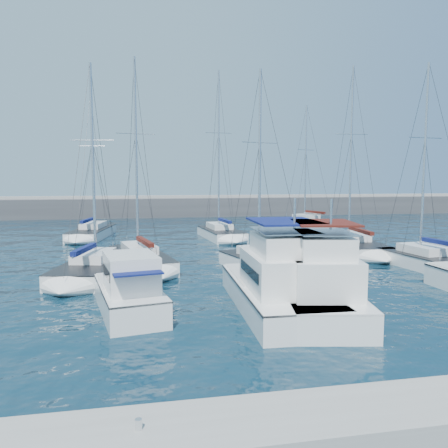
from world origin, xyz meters
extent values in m
plane|color=black|center=(0.00, 0.00, 0.00)|extent=(220.00, 220.00, 0.00)
cube|color=#424244|center=(0.00, 52.00, 1.00)|extent=(160.00, 6.00, 4.00)
cube|color=gray|center=(0.00, 52.00, 3.20)|extent=(160.00, 1.20, 0.50)
cylinder|color=silver|center=(-8.00, -11.00, 0.72)|extent=(0.16, 0.16, 0.25)
cube|color=white|center=(-8.47, -0.20, 0.40)|extent=(3.59, 6.70, 1.60)
cube|color=#262628|center=(-8.47, -0.20, 1.15)|extent=(3.63, 6.71, 0.08)
cube|color=white|center=(-8.33, -0.97, 2.00)|extent=(2.60, 3.28, 1.60)
cube|color=black|center=(-8.33, -0.97, 2.08)|extent=(2.53, 2.71, 0.45)
cube|color=#0E1752|center=(-8.12, -2.11, 2.30)|extent=(2.29, 2.27, 0.07)
cube|color=white|center=(-1.69, -0.90, 0.40)|extent=(3.89, 9.71, 1.60)
cube|color=#262628|center=(-1.69, -0.90, 1.15)|extent=(3.96, 9.72, 0.08)
cube|color=white|center=(-1.73, -2.07, 2.00)|extent=(3.17, 4.55, 1.60)
cube|color=black|center=(-1.73, -2.07, 2.08)|extent=(3.20, 3.66, 0.45)
cube|color=white|center=(-1.73, -2.27, 3.25)|extent=(2.52, 3.20, 0.90)
cube|color=#0E1752|center=(-1.73, -2.27, 4.25)|extent=(2.84, 3.65, 0.08)
cube|color=white|center=(-0.11, -2.07, 0.40)|extent=(4.62, 8.40, 1.60)
cube|color=#262628|center=(-0.11, -2.07, 1.15)|extent=(4.69, 8.41, 0.08)
cube|color=white|center=(-0.29, -3.02, 2.00)|extent=(3.36, 4.12, 1.60)
cube|color=black|center=(-0.29, -3.02, 2.08)|extent=(3.27, 3.41, 0.45)
cube|color=white|center=(-0.33, -3.22, 3.25)|extent=(2.62, 2.94, 0.90)
cube|color=#47140E|center=(-0.33, -3.22, 4.25)|extent=(2.95, 3.35, 0.08)
cube|color=white|center=(-10.90, 7.59, 0.30)|extent=(4.62, 8.53, 1.30)
cube|color=#262628|center=(-10.90, 7.59, 0.93)|extent=(4.68, 8.55, 0.06)
cube|color=white|center=(-10.80, 8.08, 1.25)|extent=(2.65, 3.87, 0.55)
cylinder|color=silver|center=(-10.73, 8.38, 7.31)|extent=(0.18, 0.18, 11.72)
cylinder|color=silver|center=(-11.15, 6.40, 1.80)|extent=(0.96, 3.98, 0.12)
cube|color=#0E1752|center=(-11.18, 6.30, 1.95)|extent=(1.10, 3.63, 0.28)
cube|color=white|center=(-7.91, 10.26, 0.30)|extent=(4.72, 9.11, 1.30)
cube|color=#262628|center=(-7.91, 10.26, 0.93)|extent=(4.78, 9.12, 0.06)
cube|color=white|center=(-8.02, 10.79, 1.25)|extent=(2.69, 4.12, 0.55)
cylinder|color=silver|center=(-8.09, 11.11, 7.92)|extent=(0.18, 0.18, 12.95)
cylinder|color=silver|center=(-7.64, 8.98, 1.80)|extent=(1.01, 4.27, 0.12)
cube|color=#47140E|center=(-7.62, 8.89, 1.95)|extent=(1.15, 3.89, 0.28)
cube|color=white|center=(0.06, 6.83, 0.30)|extent=(4.82, 8.52, 1.30)
cube|color=#262628|center=(0.06, 6.83, 0.93)|extent=(4.88, 8.53, 0.06)
cube|color=white|center=(-0.07, 7.31, 1.25)|extent=(2.71, 3.88, 0.55)
cylinder|color=silver|center=(-0.14, 7.60, 7.28)|extent=(0.18, 0.18, 11.67)
cylinder|color=silver|center=(0.36, 5.66, 1.80)|extent=(1.12, 3.93, 0.12)
cube|color=#0E1752|center=(0.39, 5.56, 1.95)|extent=(1.24, 3.59, 0.28)
cube|color=white|center=(9.69, 13.51, 0.30)|extent=(4.05, 9.99, 1.30)
cube|color=#262628|center=(9.69, 13.51, 0.93)|extent=(4.11, 10.00, 0.06)
cube|color=white|center=(9.75, 14.11, 1.25)|extent=(2.43, 4.44, 0.55)
cylinder|color=silver|center=(9.79, 14.48, 8.47)|extent=(0.18, 0.18, 14.04)
cylinder|color=silver|center=(9.55, 12.06, 1.80)|extent=(0.60, 4.85, 0.12)
cube|color=#47140E|center=(9.54, 11.96, 1.95)|extent=(0.78, 4.39, 0.28)
cube|color=white|center=(11.36, 6.00, 0.30)|extent=(3.78, 7.59, 1.30)
cube|color=#262628|center=(11.36, 6.00, 0.93)|extent=(3.84, 7.59, 0.06)
cube|color=white|center=(11.31, 6.45, 1.25)|extent=(2.29, 3.39, 0.55)
cylinder|color=silver|center=(11.28, 6.73, 7.65)|extent=(0.18, 0.18, 12.39)
cylinder|color=silver|center=(11.48, 4.91, 1.80)|extent=(0.52, 3.64, 0.12)
cube|color=#0E1752|center=(11.49, 4.81, 1.95)|extent=(0.71, 3.31, 0.28)
cube|color=white|center=(-12.88, 26.92, 0.30)|extent=(4.44, 9.71, 1.30)
cube|color=#262628|center=(-12.88, 26.92, 0.93)|extent=(4.50, 9.72, 0.06)
cube|color=white|center=(-12.79, 27.50, 1.25)|extent=(2.57, 4.35, 0.55)
cylinder|color=silver|center=(-12.73, 27.85, 8.20)|extent=(0.18, 0.18, 13.51)
cylinder|color=silver|center=(-13.10, 25.54, 1.80)|extent=(0.86, 4.63, 0.12)
cube|color=#0E1752|center=(-13.12, 25.44, 1.95)|extent=(1.01, 4.21, 0.28)
cube|color=white|center=(0.25, 23.66, 0.30)|extent=(3.88, 8.61, 1.30)
cube|color=#262628|center=(0.25, 23.66, 0.93)|extent=(3.94, 8.62, 0.06)
cube|color=white|center=(0.20, 24.18, 1.25)|extent=(2.35, 3.83, 0.55)
cylinder|color=silver|center=(0.17, 24.50, 9.26)|extent=(0.18, 0.18, 15.62)
cylinder|color=silver|center=(0.36, 22.42, 1.80)|extent=(0.51, 4.17, 0.12)
cube|color=#0E1752|center=(0.37, 22.32, 1.95)|extent=(0.70, 3.78, 0.28)
cube|color=white|center=(13.42, 32.72, 0.30)|extent=(5.29, 8.21, 1.30)
cube|color=#262628|center=(13.42, 32.72, 0.93)|extent=(5.34, 8.23, 0.06)
cube|color=white|center=(13.27, 33.18, 1.25)|extent=(2.92, 3.80, 0.55)
cylinder|color=silver|center=(13.17, 33.45, 8.45)|extent=(0.18, 0.18, 14.00)
cylinder|color=silver|center=(13.79, 31.64, 1.80)|extent=(1.34, 3.67, 0.12)
cube|color=#47140E|center=(13.82, 31.54, 1.95)|extent=(1.43, 3.38, 0.28)
camera|label=1|loc=(-7.87, -20.22, 6.05)|focal=35.00mm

